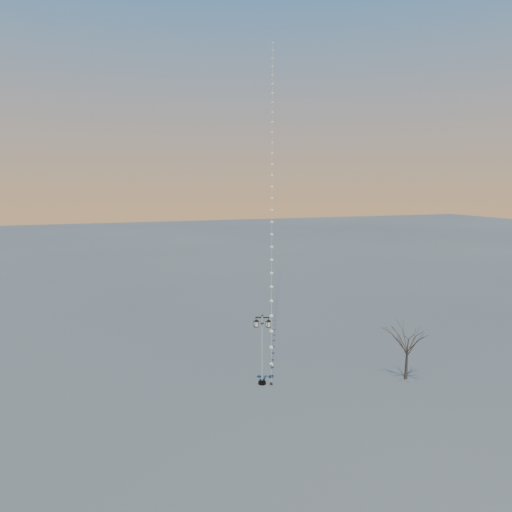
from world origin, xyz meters
name	(u,v)px	position (x,y,z in m)	size (l,w,h in m)	color
ground	(292,394)	(0.00, 0.00, 0.00)	(300.00, 300.00, 0.00)	#4A4C4B
street_lamp	(262,346)	(-1.45, 2.11, 2.84)	(1.24, 0.78, 5.13)	black
bare_tree	(408,343)	(8.88, -0.52, 2.77)	(2.41, 2.41, 3.99)	#4A372B
kite_train	(272,156)	(5.86, 19.30, 17.13)	(14.07, 35.66, 34.51)	black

